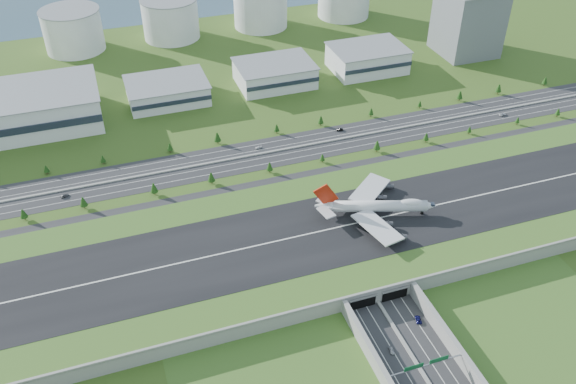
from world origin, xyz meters
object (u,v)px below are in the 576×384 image
object	(u,v)px
car_0	(391,350)
car_6	(503,114)
car_2	(418,319)
car_7	(258,148)
boeing_747	(376,206)
car_4	(65,196)
car_5	(340,130)
office_tower	(468,21)
fuel_tank_a	(73,30)

from	to	relation	value
car_0	car_6	world-z (taller)	car_0
car_0	car_2	bearing A→B (deg)	37.69
car_0	car_7	bearing A→B (deg)	99.26
boeing_747	car_4	xyz separation A→B (m)	(-163.43, 84.51, -13.06)
car_5	car_6	distance (m)	122.32
car_5	office_tower	bearing A→B (deg)	126.75
car_5	car_7	distance (m)	60.53
fuel_tank_a	boeing_747	bearing A→B (deg)	-64.93
car_6	car_2	bearing A→B (deg)	126.38
boeing_747	car_4	bearing A→B (deg)	170.99
fuel_tank_a	car_5	distance (m)	263.30
boeing_747	car_6	xyz separation A→B (m)	(142.92, 83.51, -13.12)
car_4	car_5	size ratio (longest dim) A/B	1.01
office_tower	boeing_747	xyz separation A→B (m)	(-176.69, -191.29, -13.46)
car_0	car_2	distance (m)	23.44
car_5	car_7	bearing A→B (deg)	-79.86
car_7	fuel_tank_a	bearing A→B (deg)	-156.13
car_6	car_5	bearing A→B (deg)	72.59
car_0	fuel_tank_a	bearing A→B (deg)	112.96
car_5	car_7	size ratio (longest dim) A/B	1.09
fuel_tank_a	car_7	distance (m)	233.40
car_5	car_6	bearing A→B (deg)	88.05
car_0	car_6	bearing A→B (deg)	50.51
car_0	car_2	size ratio (longest dim) A/B	0.89
car_0	car_5	size ratio (longest dim) A/B	0.95
fuel_tank_a	car_7	bearing A→B (deg)	-63.22
fuel_tank_a	boeing_747	distance (m)	338.18
boeing_747	car_0	bearing A→B (deg)	-92.06
car_6	car_7	world-z (taller)	car_6
office_tower	car_4	distance (m)	357.48
car_2	car_7	xyz separation A→B (m)	(-27.91, 168.82, -0.08)
car_5	car_4	bearing A→B (deg)	-77.84
office_tower	car_7	distance (m)	235.80
fuel_tank_a	car_0	size ratio (longest dim) A/B	10.53
boeing_747	car_6	bearing A→B (deg)	48.63
car_0	car_6	size ratio (longest dim) A/B	0.83
office_tower	car_7	world-z (taller)	office_tower
car_4	car_7	distance (m)	125.79
car_7	boeing_747	bearing A→B (deg)	18.40
car_0	car_6	distance (m)	240.09
car_4	car_7	bearing A→B (deg)	-104.54
boeing_747	car_5	distance (m)	105.19
car_0	car_5	xyz separation A→B (m)	(52.63, 184.42, 0.01)
car_5	car_7	world-z (taller)	car_5
fuel_tank_a	boeing_747	world-z (taller)	fuel_tank_a
boeing_747	office_tower	bearing A→B (deg)	65.61
car_2	car_4	world-z (taller)	car_4
car_4	car_5	xyz separation A→B (m)	(185.44, 17.52, -0.04)
fuel_tank_a	car_0	xyz separation A→B (m)	(112.68, -388.69, -16.57)
boeing_747	car_4	distance (m)	184.45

